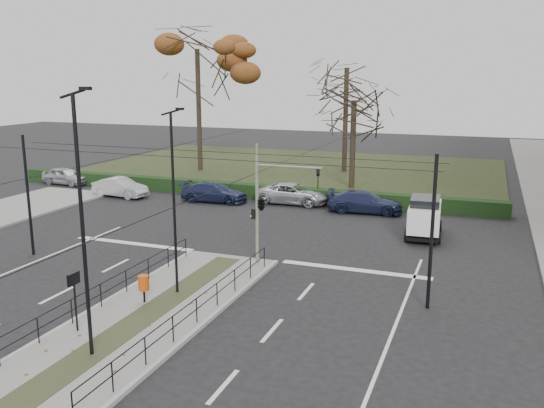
{
  "coord_description": "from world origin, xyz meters",
  "views": [
    {
      "loc": [
        11.33,
        -19.56,
        8.77
      ],
      "look_at": [
        1.27,
        7.08,
        2.39
      ],
      "focal_mm": 38.0,
      "sensor_mm": 36.0,
      "label": 1
    }
  ],
  "objects": [
    {
      "name": "parked_car_fifth",
      "position": [
        4.05,
        16.83,
        0.71
      ],
      "size": [
        5.04,
        2.47,
        1.41
      ],
      "primitive_type": "imported",
      "rotation": [
        0.0,
        0.0,
        1.67
      ],
      "color": "#1E2446",
      "rests_on": "ground"
    },
    {
      "name": "median_island",
      "position": [
        0.0,
        -2.5,
        0.07
      ],
      "size": [
        4.4,
        15.0,
        0.14
      ],
      "primitive_type": "cube",
      "color": "slate",
      "rests_on": "ground"
    },
    {
      "name": "parked_car_first",
      "position": [
        -20.98,
        17.97,
        0.7
      ],
      "size": [
        4.24,
        2.0,
        1.4
      ],
      "primitive_type": "imported",
      "rotation": [
        0.0,
        0.0,
        1.49
      ],
      "color": "#B3B6BC",
      "rests_on": "ground"
    },
    {
      "name": "median_railing",
      "position": [
        0.0,
        -2.6,
        0.98
      ],
      "size": [
        4.14,
        13.24,
        0.92
      ],
      "color": "black",
      "rests_on": "median_island"
    },
    {
      "name": "parked_car_second",
      "position": [
        -13.83,
        15.38,
        0.7
      ],
      "size": [
        4.39,
        1.86,
        1.41
      ],
      "primitive_type": "imported",
      "rotation": [
        0.0,
        0.0,
        1.48
      ],
      "color": "#B3B6BC",
      "rests_on": "ground"
    },
    {
      "name": "ground",
      "position": [
        0.0,
        0.0,
        0.0
      ],
      "size": [
        140.0,
        140.0,
        0.0
      ],
      "primitive_type": "plane",
      "color": "black",
      "rests_on": "ground"
    },
    {
      "name": "bare_tree_center",
      "position": [
        -1.0,
        31.96,
        8.75
      ],
      "size": [
        7.51,
        7.51,
        12.41
      ],
      "color": "black",
      "rests_on": "park"
    },
    {
      "name": "bare_tree_near",
      "position": [
        1.43,
        24.43,
        6.39
      ],
      "size": [
        5.49,
        5.49,
        9.04
      ],
      "color": "black",
      "rests_on": "park"
    },
    {
      "name": "traffic_light",
      "position": [
        1.79,
        4.5,
        3.07
      ],
      "size": [
        3.44,
        1.94,
        5.04
      ],
      "color": "gray",
      "rests_on": "median_island"
    },
    {
      "name": "streetlamp_median_far",
      "position": [
        -0.07,
        -0.27,
        3.92
      ],
      "size": [
        0.62,
        0.13,
        7.44
      ],
      "color": "black",
      "rests_on": "median_island"
    },
    {
      "name": "hedge",
      "position": [
        -6.0,
        18.6,
        0.5
      ],
      "size": [
        38.0,
        1.0,
        1.0
      ],
      "primitive_type": "cube",
      "color": "black",
      "rests_on": "ground"
    },
    {
      "name": "streetlamp_median_near",
      "position": [
        0.1,
        -5.93,
        4.37
      ],
      "size": [
        0.7,
        0.14,
        8.32
      ],
      "color": "black",
      "rests_on": "median_island"
    },
    {
      "name": "white_van",
      "position": [
        8.32,
        12.36,
        1.16
      ],
      "size": [
        2.09,
        4.14,
        2.21
      ],
      "color": "white",
      "rests_on": "ground"
    },
    {
      "name": "parked_car_fourth",
      "position": [
        -1.21,
        17.72,
        0.7
      ],
      "size": [
        5.13,
        2.47,
        1.41
      ],
      "primitive_type": "imported",
      "rotation": [
        0.0,
        0.0,
        1.6
      ],
      "color": "#B3B6BC",
      "rests_on": "ground"
    },
    {
      "name": "litter_bin",
      "position": [
        -0.76,
        -1.64,
        0.91
      ],
      "size": [
        0.42,
        0.42,
        1.08
      ],
      "color": "black",
      "rests_on": "median_island"
    },
    {
      "name": "park",
      "position": [
        -6.0,
        32.0,
        0.05
      ],
      "size": [
        38.0,
        26.0,
        0.1
      ],
      "primitive_type": "cube",
      "color": "black",
      "rests_on": "ground"
    },
    {
      "name": "rust_tree",
      "position": [
        -13.86,
        28.05,
        11.07
      ],
      "size": [
        9.13,
        9.13,
        14.45
      ],
      "color": "black",
      "rests_on": "park"
    },
    {
      "name": "parked_car_third",
      "position": [
        -6.61,
        16.34,
        0.69
      ],
      "size": [
        4.87,
        2.26,
        1.38
      ],
      "primitive_type": "imported",
      "rotation": [
        0.0,
        0.0,
        1.64
      ],
      "color": "#1E2446",
      "rests_on": "ground"
    },
    {
      "name": "catenary",
      "position": [
        0.0,
        1.62,
        3.42
      ],
      "size": [
        20.0,
        34.0,
        6.0
      ],
      "color": "black",
      "rests_on": "ground"
    },
    {
      "name": "info_panel",
      "position": [
        -1.51,
        -4.67,
        1.79
      ],
      "size": [
        0.12,
        0.55,
        2.1
      ],
      "color": "black",
      "rests_on": "median_island"
    }
  ]
}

